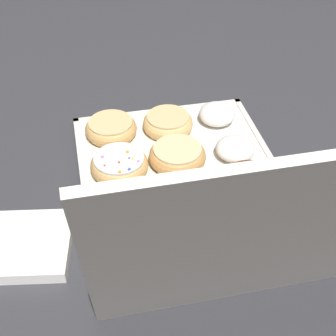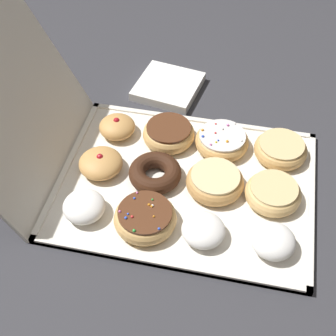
% 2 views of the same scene
% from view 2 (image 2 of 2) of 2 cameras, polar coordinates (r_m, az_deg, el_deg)
% --- Properties ---
extents(ground_plane, '(3.00, 3.00, 0.00)m').
position_cam_2_polar(ground_plane, '(1.01, 2.04, -2.18)').
color(ground_plane, '#333338').
extents(donut_box, '(0.40, 0.52, 0.01)m').
position_cam_2_polar(donut_box, '(1.01, 2.05, -1.98)').
color(donut_box, silver).
rests_on(donut_box, ground).
extents(powdered_filled_donut_0, '(0.08, 0.08, 0.04)m').
position_cam_2_polar(powdered_filled_donut_0, '(0.91, 12.22, -8.36)').
color(powdered_filled_donut_0, white).
rests_on(powdered_filled_donut_0, donut_box).
extents(glazed_ring_donut_1, '(0.11, 0.11, 0.04)m').
position_cam_2_polar(glazed_ring_donut_1, '(0.98, 12.20, -2.87)').
color(glazed_ring_donut_1, '#E5B770').
rests_on(glazed_ring_donut_1, donut_box).
extents(glazed_ring_donut_2, '(0.11, 0.11, 0.04)m').
position_cam_2_polar(glazed_ring_donut_2, '(1.07, 13.05, 2.16)').
color(glazed_ring_donut_2, tan).
rests_on(glazed_ring_donut_2, donut_box).
extents(powdered_filled_donut_3, '(0.08, 0.08, 0.04)m').
position_cam_2_polar(powdered_filled_donut_3, '(0.91, 4.15, -7.26)').
color(powdered_filled_donut_3, white).
rests_on(powdered_filled_donut_3, donut_box).
extents(glazed_ring_donut_4, '(0.12, 0.12, 0.04)m').
position_cam_2_polar(glazed_ring_donut_4, '(0.98, 5.48, -1.77)').
color(glazed_ring_donut_4, tan).
rests_on(glazed_ring_donut_4, donut_box).
extents(sprinkle_donut_5, '(0.12, 0.12, 0.04)m').
position_cam_2_polar(sprinkle_donut_5, '(1.07, 6.33, 3.19)').
color(sprinkle_donut_5, tan).
rests_on(sprinkle_donut_5, donut_box).
extents(sprinkle_donut_6, '(0.12, 0.12, 0.04)m').
position_cam_2_polar(sprinkle_donut_6, '(0.92, -2.69, -5.83)').
color(sprinkle_donut_6, tan).
rests_on(sprinkle_donut_6, donut_box).
extents(chocolate_cake_ring_donut_7, '(0.11, 0.11, 0.03)m').
position_cam_2_polar(chocolate_cake_ring_donut_7, '(1.00, -1.55, -0.65)').
color(chocolate_cake_ring_donut_7, '#381E11').
rests_on(chocolate_cake_ring_donut_7, donut_box).
extents(chocolate_frosted_donut_8, '(0.12, 0.12, 0.04)m').
position_cam_2_polar(chocolate_frosted_donut_8, '(1.08, 0.08, 4.07)').
color(chocolate_frosted_donut_8, tan).
rests_on(chocolate_frosted_donut_8, donut_box).
extents(powdered_filled_donut_9, '(0.08, 0.08, 0.04)m').
position_cam_2_polar(powdered_filled_donut_9, '(0.95, -9.79, -4.47)').
color(powdered_filled_donut_9, white).
rests_on(powdered_filled_donut_9, donut_box).
extents(jelly_filled_donut_10, '(0.09, 0.09, 0.05)m').
position_cam_2_polar(jelly_filled_donut_10, '(1.02, -7.88, 0.55)').
color(jelly_filled_donut_10, tan).
rests_on(jelly_filled_donut_10, donut_box).
extents(jelly_filled_donut_11, '(0.08, 0.08, 0.05)m').
position_cam_2_polar(jelly_filled_donut_11, '(1.10, -5.97, 4.82)').
color(jelly_filled_donut_11, tan).
rests_on(jelly_filled_donut_11, donut_box).
extents(napkin_stack, '(0.17, 0.17, 0.02)m').
position_cam_2_polar(napkin_stack, '(1.23, 0.01, 9.52)').
color(napkin_stack, white).
rests_on(napkin_stack, ground).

